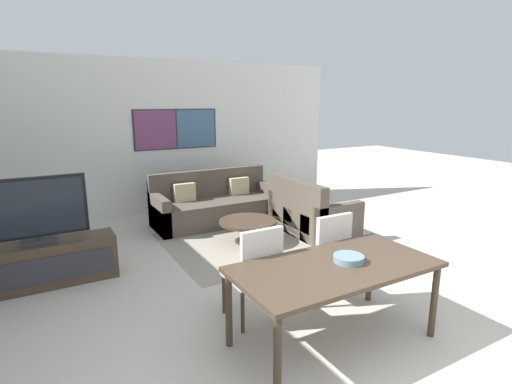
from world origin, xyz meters
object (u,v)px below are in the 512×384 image
coffee_table (248,226)px  sofa_side (309,215)px  tv_console (42,264)px  dining_chair_left (256,269)px  dining_chair_centre (326,251)px  sofa_main (215,206)px  dining_table (335,272)px  fruit_bowl (349,258)px  television (35,211)px

coffee_table → sofa_side: bearing=-5.0°
tv_console → dining_chair_left: (1.74, -1.85, 0.28)m
dining_chair_left → dining_chair_centre: same height
sofa_main → dining_table: 3.83m
coffee_table → dining_chair_centre: (-0.11, -1.93, 0.28)m
tv_console → coffee_table: size_ratio=1.89×
fruit_bowl → dining_chair_left: bearing=132.3°
fruit_bowl → dining_table: bearing=176.2°
dining_chair_centre → fruit_bowl: dining_chair_centre is taller
sofa_side → television: bearing=90.2°
television → sofa_side: 3.83m
dining_chair_centre → television: bearing=145.0°
dining_chair_centre → coffee_table: bearing=86.6°
television → fruit_bowl: 3.39m
tv_console → fruit_bowl: fruit_bowl is taller
sofa_side → dining_table: sofa_side is taller
sofa_side → coffee_table: size_ratio=1.63×
dining_chair_centre → fruit_bowl: bearing=-114.1°
sofa_main → coffee_table: (0.00, -1.20, -0.03)m
dining_chair_left → dining_table: bearing=-55.1°
tv_console → dining_table: (2.17, -2.47, 0.39)m
dining_table → fruit_bowl: fruit_bowl is taller
television → fruit_bowl: bearing=-47.0°
sofa_main → fruit_bowl: 3.84m
dining_table → coffee_table: bearing=78.1°
tv_console → coffee_table: (2.72, 0.11, -0.00)m
sofa_side → dining_chair_centre: bearing=147.3°
tv_console → dining_chair_centre: bearing=-35.0°
television → dining_chair_left: size_ratio=1.12×
dining_chair_left → fruit_bowl: dining_chair_left is taller
sofa_side → fruit_bowl: size_ratio=5.24×
television → sofa_side: bearing=0.2°
sofa_side → dining_chair_left: size_ratio=1.44×
television → dining_chair_centre: television is taller
coffee_table → television: bearing=-177.8°
sofa_side → dining_chair_left: dining_chair_left is taller
dining_table → dining_chair_centre: size_ratio=1.84×
sofa_side → fruit_bowl: (-1.47, -2.49, 0.47)m
television → dining_chair_left: television is taller
sofa_main → dining_chair_left: dining_chair_left is taller
sofa_side → dining_chair_left: bearing=132.5°
television → sofa_main: television is taller
tv_console → dining_chair_left: size_ratio=1.67×
television → coffee_table: size_ratio=1.27×
sofa_main → sofa_side: bearing=-50.5°
sofa_main → dining_chair_centre: 3.14m
dining_table → sofa_side: bearing=57.1°
television → sofa_side: television is taller
fruit_bowl → dining_chair_centre: bearing=65.9°
sofa_main → dining_table: (-0.54, -3.78, 0.37)m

